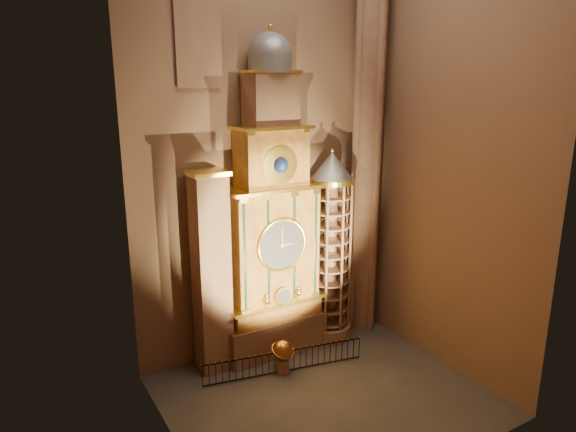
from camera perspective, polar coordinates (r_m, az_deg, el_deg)
floor at (r=25.41m, az=4.14°, el=-19.33°), size 14.00×14.00×0.00m
wall_back at (r=26.33m, az=-2.96°, el=7.74°), size 22.00×0.00×22.00m
wall_left at (r=18.17m, az=-13.66°, el=4.08°), size 0.00×22.00×22.00m
wall_right at (r=25.93m, az=17.50°, el=6.96°), size 0.00×22.00×22.00m
astronomical_clock at (r=26.33m, az=-1.78°, el=-1.88°), size 5.60×2.41×16.70m
portrait_tower at (r=25.46m, az=-8.51°, el=-6.28°), size 1.80×1.60×10.20m
stair_turret at (r=28.34m, az=4.71°, el=-3.68°), size 2.50×2.50×10.80m
gothic_pier at (r=28.89m, az=8.86°, el=8.22°), size 2.04×2.04×22.00m
stained_glass_window at (r=24.81m, az=-10.00°, el=19.83°), size 2.20×0.14×5.20m
celestial_globe at (r=26.52m, az=-0.58°, el=-15.06°), size 1.50×1.46×1.72m
iron_railing at (r=26.69m, az=-0.38°, el=-15.86°), size 8.12×1.75×1.15m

